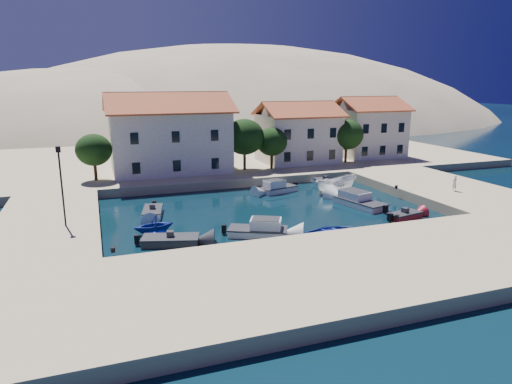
% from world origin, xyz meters
% --- Properties ---
extents(ground, '(400.00, 400.00, 0.00)m').
position_xyz_m(ground, '(0.00, 0.00, 0.00)').
color(ground, black).
rests_on(ground, ground).
extents(quay_south, '(52.00, 12.00, 1.00)m').
position_xyz_m(quay_south, '(0.00, -6.00, 0.50)').
color(quay_south, tan).
rests_on(quay_south, ground).
extents(quay_east, '(11.00, 20.00, 1.00)m').
position_xyz_m(quay_east, '(20.50, 10.00, 0.50)').
color(quay_east, tan).
rests_on(quay_east, ground).
extents(quay_west, '(8.00, 20.00, 1.00)m').
position_xyz_m(quay_west, '(-19.00, 10.00, 0.50)').
color(quay_west, tan).
rests_on(quay_west, ground).
extents(quay_north, '(80.00, 36.00, 1.00)m').
position_xyz_m(quay_north, '(2.00, 38.00, 0.50)').
color(quay_north, tan).
rests_on(quay_north, ground).
extents(hills, '(254.00, 176.00, 99.00)m').
position_xyz_m(hills, '(20.64, 123.62, -23.40)').
color(hills, tan).
rests_on(hills, ground).
extents(building_left, '(14.70, 9.45, 9.70)m').
position_xyz_m(building_left, '(-6.00, 28.00, 5.94)').
color(building_left, beige).
rests_on(building_left, quay_north).
extents(building_mid, '(10.50, 8.40, 8.30)m').
position_xyz_m(building_mid, '(12.00, 29.00, 5.22)').
color(building_mid, beige).
rests_on(building_mid, quay_north).
extents(building_right, '(9.45, 8.40, 8.80)m').
position_xyz_m(building_right, '(24.00, 30.00, 5.47)').
color(building_right, beige).
rests_on(building_right, quay_north).
extents(trees, '(37.30, 5.30, 6.45)m').
position_xyz_m(trees, '(4.51, 25.46, 4.84)').
color(trees, '#382314').
rests_on(trees, quay_north).
extents(lamppost, '(0.35, 0.25, 6.22)m').
position_xyz_m(lamppost, '(-17.50, 8.00, 4.75)').
color(lamppost, black).
rests_on(lamppost, quay_west).
extents(bollards, '(29.36, 9.56, 0.30)m').
position_xyz_m(bollards, '(2.80, 3.87, 1.15)').
color(bollards, black).
rests_on(bollards, ground).
extents(motorboat_grey_sw, '(4.59, 3.00, 1.25)m').
position_xyz_m(motorboat_grey_sw, '(-10.07, 3.75, 0.29)').
color(motorboat_grey_sw, '#303135').
rests_on(motorboat_grey_sw, ground).
extents(cabin_cruiser_south, '(5.04, 3.84, 1.60)m').
position_xyz_m(cabin_cruiser_south, '(-3.19, 3.45, 0.48)').
color(cabin_cruiser_south, white).
rests_on(cabin_cruiser_south, ground).
extents(rowboat_south, '(4.66, 3.67, 0.87)m').
position_xyz_m(rowboat_south, '(2.36, 1.50, 0.00)').
color(rowboat_south, '#1B2F98').
rests_on(rowboat_south, ground).
extents(motorboat_red_se, '(3.37, 2.02, 1.25)m').
position_xyz_m(motorboat_red_se, '(10.69, 3.24, 0.30)').
color(motorboat_red_se, maroon).
rests_on(motorboat_red_se, ground).
extents(cabin_cruiser_east, '(3.45, 5.89, 1.60)m').
position_xyz_m(cabin_cruiser_east, '(9.32, 8.43, 0.48)').
color(cabin_cruiser_east, white).
rests_on(cabin_cruiser_east, ground).
extents(boat_east, '(5.50, 2.60, 2.05)m').
position_xyz_m(boat_east, '(9.85, 14.10, 0.00)').
color(boat_east, white).
rests_on(boat_east, ground).
extents(motorboat_white_ne, '(2.21, 3.32, 1.25)m').
position_xyz_m(motorboat_white_ne, '(10.75, 18.20, 0.30)').
color(motorboat_white_ne, white).
rests_on(motorboat_white_ne, ground).
extents(rowboat_west, '(3.52, 3.15, 1.68)m').
position_xyz_m(rowboat_west, '(-10.91, 6.80, 0.00)').
color(rowboat_west, '#1B2F98').
rests_on(rowboat_west, ground).
extents(motorboat_white_west, '(2.39, 4.02, 1.25)m').
position_xyz_m(motorboat_white_west, '(-10.34, 12.08, 0.29)').
color(motorboat_white_west, white).
rests_on(motorboat_white_west, ground).
extents(cabin_cruiser_north, '(4.51, 2.84, 1.60)m').
position_xyz_m(cabin_cruiser_north, '(4.02, 16.57, 0.48)').
color(cabin_cruiser_north, white).
rests_on(cabin_cruiser_north, ground).
extents(pedestrian, '(0.64, 0.46, 1.64)m').
position_xyz_m(pedestrian, '(19.62, 7.11, 1.82)').
color(pedestrian, silver).
rests_on(pedestrian, quay_east).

